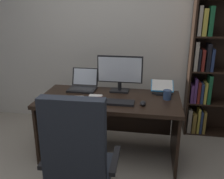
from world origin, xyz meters
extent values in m
cube|color=beige|center=(0.00, 1.87, 1.41)|extent=(5.00, 0.12, 2.83)
cube|color=black|center=(0.10, 0.87, 0.71)|extent=(1.57, 0.75, 0.04)
cube|color=black|center=(-0.65, 0.87, 0.34)|extent=(0.03, 0.69, 0.69)
cube|color=black|center=(0.85, 0.87, 0.34)|extent=(0.03, 0.69, 0.69)
cube|color=black|center=(0.10, 1.22, 0.38)|extent=(1.45, 0.03, 0.48)
cube|color=black|center=(1.04, 1.65, 1.12)|extent=(0.02, 0.28, 2.23)
cube|color=black|center=(1.47, 1.78, 1.12)|extent=(0.87, 0.01, 2.23)
cube|color=black|center=(1.47, 1.65, 0.01)|extent=(0.82, 0.26, 0.02)
cube|color=gray|center=(1.10, 1.61, 0.19)|extent=(0.05, 0.18, 0.33)
cube|color=olive|center=(1.16, 1.63, 0.16)|extent=(0.05, 0.22, 0.28)
cube|color=gold|center=(1.22, 1.62, 0.20)|extent=(0.03, 0.19, 0.36)
cube|color=navy|center=(1.25, 1.62, 0.18)|extent=(0.03, 0.20, 0.32)
cube|color=olive|center=(1.30, 1.60, 0.18)|extent=(0.04, 0.16, 0.32)
cube|color=black|center=(1.47, 1.65, 0.45)|extent=(0.82, 0.26, 0.02)
cube|color=#512D66|center=(1.10, 1.63, 0.59)|extent=(0.04, 0.21, 0.24)
cube|color=#512D66|center=(1.14, 1.61, 0.63)|extent=(0.03, 0.18, 0.33)
cube|color=maroon|center=(1.18, 1.60, 0.61)|extent=(0.03, 0.16, 0.29)
cube|color=navy|center=(1.22, 1.61, 0.60)|extent=(0.03, 0.17, 0.27)
cube|color=gold|center=(1.26, 1.62, 0.61)|extent=(0.03, 0.20, 0.29)
cube|color=#195633|center=(1.31, 1.62, 0.66)|extent=(0.04, 0.21, 0.38)
cube|color=black|center=(1.47, 1.65, 0.90)|extent=(0.82, 0.26, 0.02)
cube|color=gray|center=(1.10, 1.63, 1.09)|extent=(0.04, 0.21, 0.37)
cube|color=black|center=(1.14, 1.62, 1.05)|extent=(0.03, 0.20, 0.28)
cube|color=maroon|center=(1.19, 1.62, 1.04)|extent=(0.04, 0.20, 0.27)
cube|color=black|center=(1.25, 1.62, 1.08)|extent=(0.05, 0.19, 0.35)
cube|color=navy|center=(1.30, 1.63, 1.05)|extent=(0.04, 0.21, 0.28)
cube|color=gray|center=(1.10, 1.63, 1.53)|extent=(0.04, 0.21, 0.36)
cube|color=gold|center=(1.16, 1.62, 1.51)|extent=(0.05, 0.19, 0.33)
cube|color=#195633|center=(1.23, 1.61, 1.53)|extent=(0.05, 0.18, 0.36)
cube|color=#232833|center=(0.02, 0.02, 0.39)|extent=(0.51, 0.49, 0.07)
cube|color=#232833|center=(0.03, -0.18, 0.77)|extent=(0.48, 0.11, 0.69)
cube|color=black|center=(-0.26, 0.01, 0.51)|extent=(0.06, 0.39, 0.04)
cube|color=black|center=(0.30, 0.02, 0.51)|extent=(0.06, 0.39, 0.04)
cube|color=black|center=(0.18, 1.12, 0.74)|extent=(0.22, 0.16, 0.02)
cylinder|color=black|center=(0.18, 1.12, 0.79)|extent=(0.04, 0.04, 0.09)
cube|color=black|center=(0.18, 1.13, 1.00)|extent=(0.54, 0.02, 0.32)
cube|color=silver|center=(0.18, 1.11, 1.00)|extent=(0.51, 0.00, 0.29)
cube|color=black|center=(-0.27, 1.08, 0.74)|extent=(0.33, 0.23, 0.02)
cube|color=#2D2D30|center=(-0.27, 1.06, 0.75)|extent=(0.28, 0.13, 0.00)
cube|color=black|center=(-0.27, 1.23, 0.86)|extent=(0.33, 0.08, 0.22)
cube|color=silver|center=(-0.27, 1.23, 0.86)|extent=(0.30, 0.06, 0.19)
cube|color=black|center=(0.18, 0.72, 0.74)|extent=(0.42, 0.15, 0.02)
ellipsoid|color=black|center=(0.48, 0.72, 0.75)|extent=(0.06, 0.10, 0.04)
cube|color=black|center=(0.68, 1.10, 0.73)|extent=(0.14, 0.12, 0.01)
cube|color=black|center=(0.68, 1.05, 0.74)|extent=(0.24, 0.01, 0.01)
cube|color=#2D84C6|center=(0.68, 1.20, 0.80)|extent=(0.26, 0.20, 0.09)
cube|color=white|center=(0.68, 1.19, 0.81)|extent=(0.24, 0.19, 0.08)
cube|color=green|center=(-0.46, 0.66, 0.73)|extent=(0.24, 0.30, 0.01)
cube|color=green|center=(-0.26, 0.69, 0.73)|extent=(0.24, 0.30, 0.01)
cube|color=white|center=(-0.46, 0.66, 0.74)|extent=(0.22, 0.29, 0.02)
cube|color=white|center=(-0.26, 0.69, 0.74)|extent=(0.22, 0.29, 0.02)
cylinder|color=#B7B7BC|center=(-0.36, 0.67, 0.74)|extent=(0.06, 0.25, 0.02)
cube|color=white|center=(-0.07, 0.84, 0.73)|extent=(0.15, 0.21, 0.01)
cylinder|color=maroon|center=(-0.05, 0.84, 0.74)|extent=(0.14, 0.04, 0.01)
cylinder|color=#334C7A|center=(0.73, 0.94, 0.78)|extent=(0.09, 0.09, 0.11)
camera|label=1|loc=(0.57, -1.70, 1.71)|focal=40.01mm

